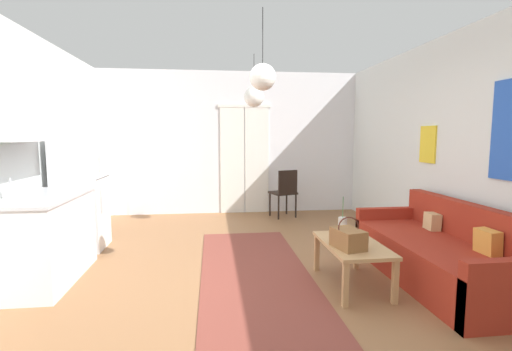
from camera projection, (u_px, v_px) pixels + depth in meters
The scene contains 13 objects.
ground_plane at pixel (252, 296), 3.54m from camera, with size 5.51×7.91×0.10m, color #8E603D.
wall_back at pixel (231, 143), 7.04m from camera, with size 5.11×0.13×2.72m.
wall_right at pixel (497, 150), 3.68m from camera, with size 0.12×7.51×2.72m.
area_rug at pixel (258, 282), 3.75m from camera, with size 1.17×3.72×0.01m, color brown.
couch at pixel (443, 256), 3.77m from camera, with size 0.87×2.09×0.80m.
coffee_table at pixel (352, 248), 3.63m from camera, with size 0.54×0.96×0.44m.
bamboo_vase at pixel (342, 227), 3.84m from camera, with size 0.09×0.09×0.43m.
handbag at pixel (348, 238), 3.44m from camera, with size 0.29×0.36×0.30m.
refrigerator at pixel (81, 191), 4.79m from camera, with size 0.59×0.59×1.56m.
kitchen_counter at pixel (40, 206), 3.70m from camera, with size 0.63×1.28×2.09m.
accent_chair at pixel (285, 191), 6.66m from camera, with size 0.52×0.51×0.88m.
pendant_lamp_near at pixel (263, 77), 3.52m from camera, with size 0.26×0.26×0.78m.
pendant_lamp_far at pixel (254, 97), 5.50m from camera, with size 0.30×0.30×0.79m.
Camera 1 is at (-0.36, -3.37, 1.51)m, focal length 25.54 mm.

